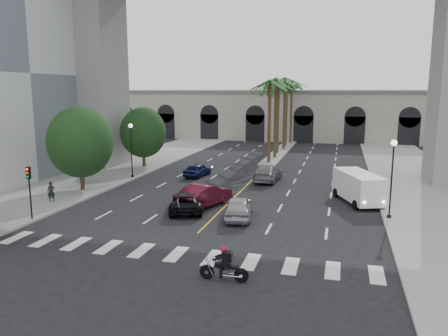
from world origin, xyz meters
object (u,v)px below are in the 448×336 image
motorcycle_rider (225,265)px  pedestrian_a (51,192)px  car_c (187,201)px  car_d (268,173)px  lamp_post_left_far (131,146)px  car_a (238,207)px  car_e (197,170)px  car_b (204,195)px  lamp_post_right (392,172)px  cargo_van (358,186)px  traffic_signal_far (29,184)px

motorcycle_rider → pedestrian_a: pedestrian_a is taller
pedestrian_a → car_c: bearing=-19.1°
car_c → car_d: (3.83, 11.80, 0.08)m
lamp_post_left_far → car_a: 16.79m
car_c → car_e: car_c is taller
motorcycle_rider → car_b: (-4.84, 12.07, 0.09)m
motorcycle_rider → car_a: (-1.69, 9.71, 0.01)m
car_b → motorcycle_rider: bearing=130.8°
car_c → pedestrian_a: (-10.63, -0.79, 0.24)m
motorcycle_rider → lamp_post_right: bearing=55.3°
lamp_post_left_far → cargo_van: (20.92, -3.94, -1.93)m
lamp_post_right → car_b: bearing=179.6°
car_a → cargo_van: bearing=-150.6°
lamp_post_left_far → pedestrian_a: size_ratio=3.50×
lamp_post_left_far → pedestrian_a: bearing=-98.7°
car_d → cargo_van: cargo_van is taller
traffic_signal_far → pedestrian_a: 4.86m
lamp_post_right → cargo_van: 4.87m
lamp_post_left_far → car_e: size_ratio=1.36×
cargo_van → pedestrian_a: 23.34m
car_c → lamp_post_right: bearing=169.2°
lamp_post_right → car_a: 10.31m
car_d → pedestrian_a: bearing=43.5°
car_b → car_d: size_ratio=0.97×
car_b → car_c: bearing=80.5°
traffic_signal_far → pedestrian_a: size_ratio=2.39×
traffic_signal_far → car_b: size_ratio=0.72×
car_b → pedestrian_a: size_ratio=3.31×
motorcycle_rider → car_b: size_ratio=0.45×
traffic_signal_far → lamp_post_right: bearing=16.0°
lamp_post_right → motorcycle_rider: (-8.06, -11.97, -2.48)m
cargo_van → lamp_post_left_far: bearing=147.5°
car_a → cargo_van: 10.11m
lamp_post_left_far → car_d: 13.35m
cargo_van → car_c: bearing=-177.0°
pedestrian_a → car_e: bearing=37.2°
car_c → motorcycle_rider: bearing=101.5°
car_a → car_b: car_b is taller
traffic_signal_far → car_e: traffic_signal_far is taller
lamp_post_right → motorcycle_rider: bearing=-124.0°
motorcycle_rider → lamp_post_left_far: bearing=125.6°
lamp_post_left_far → traffic_signal_far: 14.52m
car_a → car_e: (-7.28, 13.00, -0.08)m
car_e → lamp_post_left_far: bearing=32.8°
traffic_signal_far → cargo_van: (20.82, 10.56, -1.22)m
lamp_post_right → car_e: 20.29m
traffic_signal_far → pedestrian_a: bearing=111.1°
car_e → motorcycle_rider: bearing=119.1°
lamp_post_left_far → car_e: (5.76, 2.73, -2.55)m
traffic_signal_far → car_d: traffic_signal_far is taller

